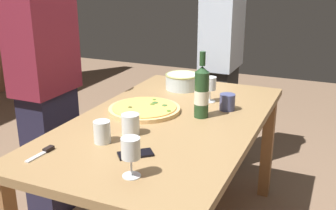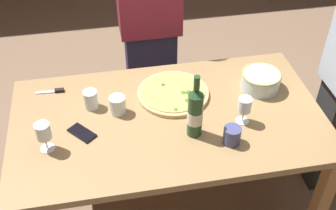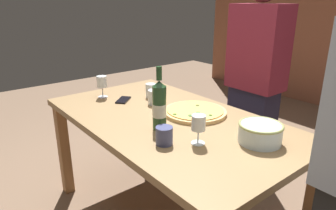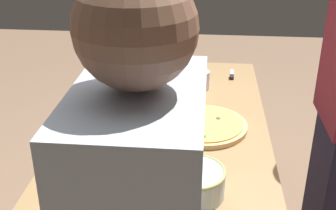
# 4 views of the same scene
# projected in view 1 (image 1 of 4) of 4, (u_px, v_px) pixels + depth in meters

# --- Properties ---
(dining_table) EXTENTS (1.60, 0.90, 0.75)m
(dining_table) POSITION_uv_depth(u_px,v_px,m) (168.00, 136.00, 2.09)
(dining_table) COLOR #947349
(dining_table) RESTS_ON ground
(pizza) EXTENTS (0.39, 0.39, 0.03)m
(pizza) POSITION_uv_depth(u_px,v_px,m) (144.00, 109.00, 2.17)
(pizza) COLOR #E3B472
(pizza) RESTS_ON dining_table
(serving_bowl) EXTENTS (0.22, 0.22, 0.10)m
(serving_bowl) POSITION_uv_depth(u_px,v_px,m) (182.00, 81.00, 2.57)
(serving_bowl) COLOR silver
(serving_bowl) RESTS_ON dining_table
(wine_bottle) EXTENTS (0.08, 0.08, 0.34)m
(wine_bottle) POSITION_uv_depth(u_px,v_px,m) (202.00, 92.00, 2.05)
(wine_bottle) COLOR #224423
(wine_bottle) RESTS_ON dining_table
(wine_glass_near_pizza) EXTENTS (0.07, 0.07, 0.15)m
(wine_glass_near_pizza) POSITION_uv_depth(u_px,v_px,m) (210.00, 84.00, 2.30)
(wine_glass_near_pizza) COLOR white
(wine_glass_near_pizza) RESTS_ON dining_table
(wine_glass_by_bottle) EXTENTS (0.07, 0.07, 0.15)m
(wine_glass_by_bottle) POSITION_uv_depth(u_px,v_px,m) (131.00, 151.00, 1.46)
(wine_glass_by_bottle) COLOR white
(wine_glass_by_bottle) RESTS_ON dining_table
(cup_amber) EXTENTS (0.08, 0.08, 0.10)m
(cup_amber) POSITION_uv_depth(u_px,v_px,m) (102.00, 132.00, 1.77)
(cup_amber) COLOR white
(cup_amber) RESTS_ON dining_table
(cup_ceramic) EXTENTS (0.08, 0.08, 0.10)m
(cup_ceramic) POSITION_uv_depth(u_px,v_px,m) (131.00, 124.00, 1.86)
(cup_ceramic) COLOR white
(cup_ceramic) RESTS_ON dining_table
(cup_spare) EXTENTS (0.08, 0.08, 0.09)m
(cup_spare) POSITION_uv_depth(u_px,v_px,m) (227.00, 102.00, 2.19)
(cup_spare) COLOR #424877
(cup_spare) RESTS_ON dining_table
(cell_phone) EXTENTS (0.15, 0.15, 0.01)m
(cell_phone) POSITION_uv_depth(u_px,v_px,m) (135.00, 154.00, 1.66)
(cell_phone) COLOR black
(cell_phone) RESTS_ON dining_table
(pizza_knife) EXTENTS (0.15, 0.03, 0.02)m
(pizza_knife) POSITION_uv_depth(u_px,v_px,m) (44.00, 152.00, 1.68)
(pizza_knife) COLOR silver
(pizza_knife) RESTS_ON dining_table
(person_host) EXTENTS (0.39, 0.24, 1.59)m
(person_host) POSITION_uv_depth(u_px,v_px,m) (221.00, 64.00, 3.00)
(person_host) COLOR #272828
(person_host) RESTS_ON ground
(person_guest_left) EXTENTS (0.39, 0.24, 1.61)m
(person_guest_left) POSITION_uv_depth(u_px,v_px,m) (46.00, 88.00, 2.37)
(person_guest_left) COLOR #222038
(person_guest_left) RESTS_ON ground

